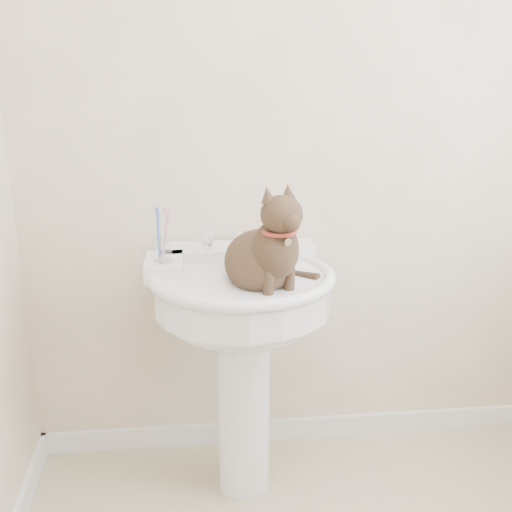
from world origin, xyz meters
name	(u,v)px	position (x,y,z in m)	size (l,w,h in m)	color
wall_back	(318,140)	(0.00, 1.10, 1.25)	(2.20, 0.00, 2.50)	beige
baseboard_back	(310,427)	(0.00, 1.09, 0.04)	(2.20, 0.02, 0.09)	white
pedestal_sink	(242,316)	(-0.31, 0.81, 0.70)	(0.64, 0.63, 0.88)	white
faucet	(238,238)	(-0.30, 0.97, 0.93)	(0.28, 0.12, 0.14)	silver
soap_bar	(260,237)	(-0.22, 1.06, 0.90)	(0.09, 0.06, 0.03)	#F6933B
toothbrush_cup	(163,248)	(-0.57, 0.85, 0.93)	(0.07, 0.07, 0.19)	silver
cat	(264,255)	(-0.24, 0.72, 0.94)	(0.25, 0.32, 0.47)	#4F3728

